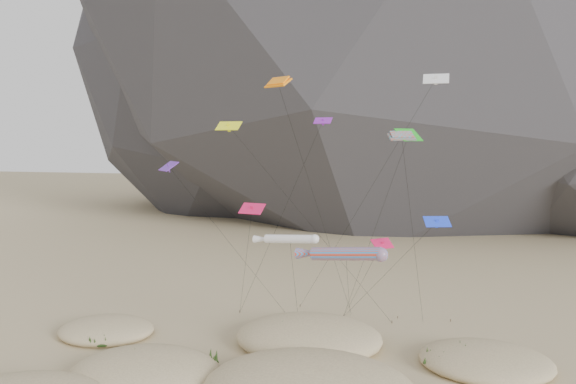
% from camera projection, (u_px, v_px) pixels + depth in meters
% --- Properties ---
extents(kite_stakes, '(23.78, 4.40, 0.30)m').
position_uv_depth(kite_stakes, '(340.00, 316.00, 63.63)').
color(kite_stakes, '#3F2D1E').
rests_on(kite_stakes, ground).
extents(rainbow_tube_kite, '(7.98, 19.10, 11.76)m').
position_uv_depth(rainbow_tube_kite, '(343.00, 254.00, 45.77)').
color(rainbow_tube_kite, red).
rests_on(rainbow_tube_kite, ground).
extents(white_tube_kite, '(6.51, 13.07, 11.79)m').
position_uv_depth(white_tube_kite, '(287.00, 239.00, 50.84)').
color(white_tube_kite, silver).
rests_on(white_tube_kite, ground).
extents(orange_parafoil, '(6.16, 16.64, 25.57)m').
position_uv_depth(orange_parafoil, '(279.00, 86.00, 48.63)').
color(orange_parafoil, orange).
rests_on(orange_parafoil, ground).
extents(multi_parafoil, '(3.52, 14.10, 20.89)m').
position_uv_depth(multi_parafoil, '(402.00, 139.00, 48.00)').
color(multi_parafoil, red).
rests_on(multi_parafoil, ground).
extents(delta_kites, '(24.33, 21.94, 25.95)m').
position_uv_depth(delta_kites, '(328.00, 166.00, 48.69)').
color(delta_kites, yellow).
rests_on(delta_kites, ground).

